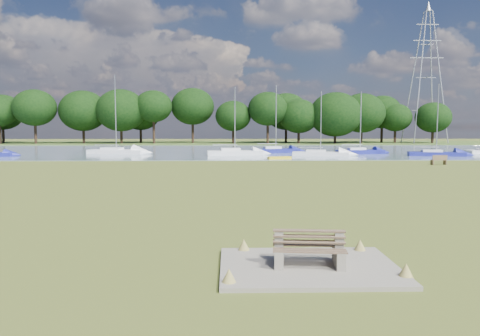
{
  "coord_description": "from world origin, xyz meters",
  "views": [
    {
      "loc": [
        -1.9,
        -24.86,
        3.38
      ],
      "look_at": [
        -1.35,
        -2.0,
        1.37
      ],
      "focal_mm": 35.0,
      "sensor_mm": 36.0,
      "label": 1
    }
  ],
  "objects_px": {
    "pylon": "(427,55)",
    "sailboat_4": "(116,150)",
    "riverbank_bench": "(439,160)",
    "sailboat_1": "(360,150)",
    "sailboat_0": "(436,152)",
    "bench_pair": "(309,249)",
    "sailboat_8": "(234,151)",
    "kayak": "(279,158)",
    "sailboat_5": "(320,152)",
    "sailboat_3": "(275,149)"
  },
  "relations": [
    {
      "from": "sailboat_4",
      "to": "sailboat_5",
      "type": "relative_size",
      "value": 1.32
    },
    {
      "from": "riverbank_bench",
      "to": "sailboat_4",
      "type": "bearing_deg",
      "value": 143.71
    },
    {
      "from": "kayak",
      "to": "sailboat_0",
      "type": "xyz_separation_m",
      "value": [
        18.62,
        4.57,
        0.3
      ]
    },
    {
      "from": "sailboat_5",
      "to": "pylon",
      "type": "bearing_deg",
      "value": 66.95
    },
    {
      "from": "pylon",
      "to": "sailboat_4",
      "type": "xyz_separation_m",
      "value": [
        -54.22,
        -35.76,
        -17.43
      ]
    },
    {
      "from": "sailboat_0",
      "to": "sailboat_1",
      "type": "distance_m",
      "value": 8.78
    },
    {
      "from": "kayak",
      "to": "sailboat_1",
      "type": "xyz_separation_m",
      "value": [
        10.95,
        8.84,
        0.35
      ]
    },
    {
      "from": "bench_pair",
      "to": "sailboat_0",
      "type": "relative_size",
      "value": 0.22
    },
    {
      "from": "kayak",
      "to": "bench_pair",
      "type": "bearing_deg",
      "value": -112.5
    },
    {
      "from": "kayak",
      "to": "sailboat_5",
      "type": "height_order",
      "value": "sailboat_5"
    },
    {
      "from": "sailboat_4",
      "to": "sailboat_1",
      "type": "bearing_deg",
      "value": 10.06
    },
    {
      "from": "bench_pair",
      "to": "riverbank_bench",
      "type": "relative_size",
      "value": 1.21
    },
    {
      "from": "riverbank_bench",
      "to": "sailboat_1",
      "type": "distance_m",
      "value": 16.56
    },
    {
      "from": "sailboat_0",
      "to": "sailboat_3",
      "type": "distance_m",
      "value": 19.24
    },
    {
      "from": "riverbank_bench",
      "to": "kayak",
      "type": "bearing_deg",
      "value": 142.88
    },
    {
      "from": "kayak",
      "to": "sailboat_0",
      "type": "distance_m",
      "value": 19.17
    },
    {
      "from": "bench_pair",
      "to": "sailboat_8",
      "type": "height_order",
      "value": "sailboat_8"
    },
    {
      "from": "sailboat_1",
      "to": "sailboat_4",
      "type": "distance_m",
      "value": 30.53
    },
    {
      "from": "riverbank_bench",
      "to": "sailboat_3",
      "type": "xyz_separation_m",
      "value": [
        -12.82,
        19.14,
        0.12
      ]
    },
    {
      "from": "sailboat_3",
      "to": "sailboat_4",
      "type": "height_order",
      "value": "sailboat_4"
    },
    {
      "from": "bench_pair",
      "to": "sailboat_8",
      "type": "relative_size",
      "value": 0.22
    },
    {
      "from": "sailboat_1",
      "to": "sailboat_3",
      "type": "distance_m",
      "value": 10.6
    },
    {
      "from": "sailboat_5",
      "to": "sailboat_3",
      "type": "bearing_deg",
      "value": 140.51
    },
    {
      "from": "bench_pair",
      "to": "sailboat_4",
      "type": "bearing_deg",
      "value": 114.14
    },
    {
      "from": "sailboat_8",
      "to": "sailboat_4",
      "type": "bearing_deg",
      "value": 160.16
    },
    {
      "from": "bench_pair",
      "to": "sailboat_5",
      "type": "distance_m",
      "value": 44.48
    },
    {
      "from": "bench_pair",
      "to": "sailboat_5",
      "type": "height_order",
      "value": "sailboat_5"
    },
    {
      "from": "pylon",
      "to": "sailboat_4",
      "type": "distance_m",
      "value": 67.25
    },
    {
      "from": "sailboat_3",
      "to": "sailboat_5",
      "type": "relative_size",
      "value": 1.17
    },
    {
      "from": "pylon",
      "to": "sailboat_1",
      "type": "height_order",
      "value": "pylon"
    },
    {
      "from": "bench_pair",
      "to": "sailboat_5",
      "type": "xyz_separation_m",
      "value": [
        8.79,
        43.6,
        -0.03
      ]
    },
    {
      "from": "pylon",
      "to": "riverbank_bench",
      "type": "bearing_deg",
      "value": -111.54
    },
    {
      "from": "sailboat_1",
      "to": "sailboat_5",
      "type": "height_order",
      "value": "sailboat_1"
    },
    {
      "from": "bench_pair",
      "to": "sailboat_3",
      "type": "relative_size",
      "value": 0.21
    },
    {
      "from": "riverbank_bench",
      "to": "kayak",
      "type": "xyz_separation_m",
      "value": [
        -13.53,
        7.52,
        -0.27
      ]
    },
    {
      "from": "bench_pair",
      "to": "sailboat_4",
      "type": "xyz_separation_m",
      "value": [
        -16.12,
        48.24,
        0.04
      ]
    },
    {
      "from": "sailboat_4",
      "to": "pylon",
      "type": "bearing_deg",
      "value": 46.09
    },
    {
      "from": "sailboat_3",
      "to": "sailboat_8",
      "type": "bearing_deg",
      "value": -147.34
    },
    {
      "from": "pylon",
      "to": "sailboat_5",
      "type": "distance_m",
      "value": 52.89
    },
    {
      "from": "bench_pair",
      "to": "riverbank_bench",
      "type": "bearing_deg",
      "value": 66.56
    },
    {
      "from": "sailboat_5",
      "to": "riverbank_bench",
      "type": "bearing_deg",
      "value": -45.13
    },
    {
      "from": "sailboat_4",
      "to": "sailboat_0",
      "type": "bearing_deg",
      "value": 4.24
    },
    {
      "from": "bench_pair",
      "to": "sailboat_0",
      "type": "height_order",
      "value": "sailboat_0"
    },
    {
      "from": "pylon",
      "to": "kayak",
      "type": "bearing_deg",
      "value": -127.0
    },
    {
      "from": "kayak",
      "to": "sailboat_5",
      "type": "distance_m",
      "value": 7.75
    },
    {
      "from": "sailboat_0",
      "to": "sailboat_4",
      "type": "xyz_separation_m",
      "value": [
        -38.17,
        5.67,
        0.03
      ]
    },
    {
      "from": "riverbank_bench",
      "to": "sailboat_0",
      "type": "xyz_separation_m",
      "value": [
        5.08,
        12.09,
        0.04
      ]
    },
    {
      "from": "sailboat_5",
      "to": "kayak",
      "type": "bearing_deg",
      "value": -120.81
    },
    {
      "from": "sailboat_1",
      "to": "kayak",
      "type": "bearing_deg",
      "value": -147.91
    },
    {
      "from": "riverbank_bench",
      "to": "sailboat_3",
      "type": "distance_m",
      "value": 23.04
    }
  ]
}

